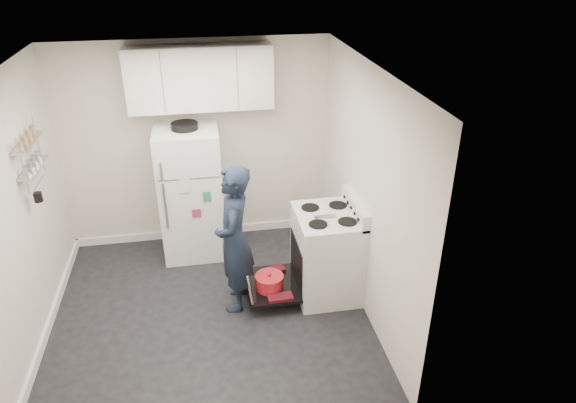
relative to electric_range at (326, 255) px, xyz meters
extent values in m
cube|color=black|center=(-1.26, -0.15, -0.47)|extent=(3.20, 3.20, 0.01)
cube|color=white|center=(-1.26, -0.15, 2.03)|extent=(3.20, 3.20, 0.01)
cube|color=beige|center=(-1.26, 1.45, 0.78)|extent=(3.20, 0.01, 2.50)
cube|color=beige|center=(-1.26, -1.75, 0.78)|extent=(3.20, 0.01, 2.50)
cube|color=beige|center=(-2.86, -0.15, 0.78)|extent=(0.01, 3.20, 2.50)
cube|color=beige|center=(0.34, -0.15, 0.78)|extent=(0.01, 3.20, 2.50)
cube|color=white|center=(-2.85, -0.15, -0.42)|extent=(0.03, 3.20, 0.10)
cube|color=white|center=(-1.26, 1.44, -0.42)|extent=(3.20, 0.03, 0.10)
cube|color=silver|center=(0.01, 0.00, -0.01)|extent=(0.65, 0.76, 0.92)
cube|color=black|center=(-0.06, 0.00, -0.07)|extent=(0.53, 0.60, 0.52)
cube|color=orange|center=(0.21, 0.00, -0.07)|extent=(0.02, 0.56, 0.46)
cylinder|color=black|center=(-0.01, 0.00, -0.25)|extent=(0.34, 0.34, 0.02)
cube|color=silver|center=(0.30, 0.00, 0.54)|extent=(0.08, 0.76, 0.18)
cube|color=silver|center=(0.01, 0.00, 0.47)|extent=(0.65, 0.76, 0.03)
cube|color=#B2B2B7|center=(-0.04, -0.05, 0.50)|extent=(0.22, 0.03, 0.01)
cube|color=black|center=(-0.59, 0.00, -0.32)|extent=(0.55, 0.70, 0.03)
cylinder|color=#B2B2B7|center=(-0.83, 0.00, -0.29)|extent=(0.02, 0.66, 0.02)
cylinder|color=red|center=(-0.62, -0.07, -0.24)|extent=(0.29, 0.29, 0.13)
cylinder|color=red|center=(-0.62, -0.07, -0.16)|extent=(0.30, 0.30, 0.02)
sphere|color=red|center=(-0.62, -0.07, -0.13)|extent=(0.04, 0.04, 0.04)
cube|color=maroon|center=(-0.54, -0.27, -0.29)|extent=(0.27, 0.14, 0.04)
cube|color=maroon|center=(-0.54, 0.22, -0.29)|extent=(0.28, 0.19, 0.04)
cube|color=white|center=(-1.38, 1.10, 0.32)|extent=(0.72, 0.70, 1.58)
cube|color=#4C4C4C|center=(-1.38, 0.75, 0.66)|extent=(0.68, 0.01, 0.01)
cube|color=#B2B2B7|center=(-1.66, 0.73, 0.78)|extent=(0.03, 0.03, 0.20)
cube|color=#B2B2B7|center=(-1.66, 0.73, 0.36)|extent=(0.03, 0.03, 0.55)
cylinder|color=black|center=(-1.38, 1.10, 1.15)|extent=(0.30, 0.30, 0.07)
cube|color=silver|center=(-1.43, 0.74, 0.58)|extent=(0.12, 0.01, 0.16)
cube|color=#9C2C4B|center=(-1.33, 0.74, 0.23)|extent=(0.10, 0.01, 0.10)
cube|color=#2D884E|center=(-1.20, 0.74, 0.43)|extent=(0.09, 0.01, 0.12)
cube|color=silver|center=(-1.16, 1.28, 1.63)|extent=(1.60, 0.33, 0.70)
cube|color=#B2B2B7|center=(-2.78, 0.35, 1.33)|extent=(0.14, 0.60, 0.02)
cube|color=#B2B2B7|center=(-2.78, 0.35, 1.08)|extent=(0.14, 0.60, 0.02)
cylinder|color=black|center=(-2.75, 0.17, 0.85)|extent=(0.08, 0.08, 0.09)
imported|color=#161F31|center=(-0.96, -0.04, 0.32)|extent=(0.47, 0.63, 1.58)
camera|label=1|loc=(-1.21, -4.45, 3.02)|focal=32.00mm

